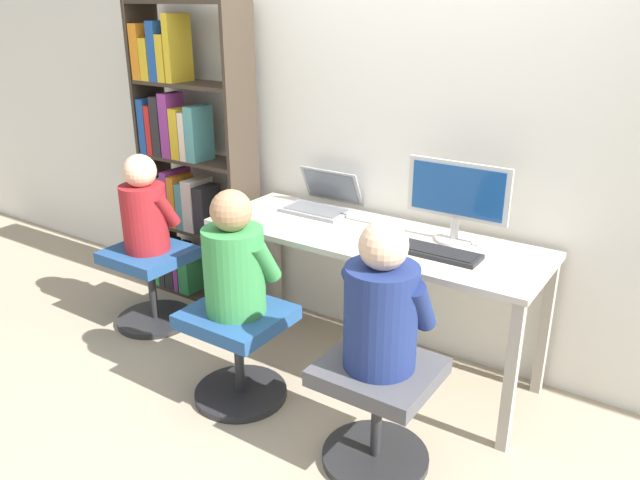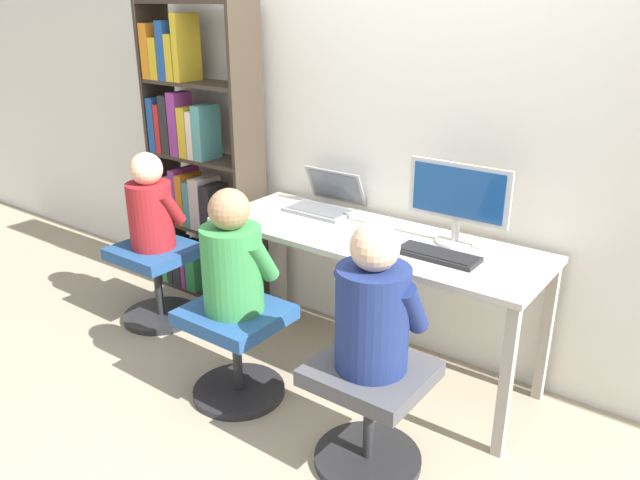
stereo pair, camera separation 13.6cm
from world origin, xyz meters
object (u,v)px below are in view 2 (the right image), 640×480
Objects in this scene: office_chair_left at (369,405)px; person_at_monitor at (373,307)px; bookshelf at (191,161)px; keyboard at (438,255)px; office_chair_right at (237,343)px; office_chair_side at (157,276)px; desktop_monitor at (458,200)px; person_at_laptop at (232,259)px; person_near_shelf at (150,206)px; laptop at (325,202)px.

office_chair_left is 0.78× the size of person_at_monitor.
keyboard is at bearing -5.92° from bookshelf.
office_chair_left and office_chair_right have the same top height.
keyboard is at bearing 35.15° from office_chair_right.
office_chair_right is 1.00× the size of office_chair_side.
person_at_monitor is (0.81, -0.03, 0.47)m from office_chair_right.
desktop_monitor reaches higher than person_at_laptop.
desktop_monitor is at bearing 15.17° from office_chair_side.
keyboard is at bearing 8.13° from person_near_shelf.
person_at_monitor reaches higher than person_at_laptop.
office_chair_right is 0.26× the size of bookshelf.
keyboard reaches higher than office_chair_left.
person_near_shelf reaches higher than office_chair_right.
office_chair_left is 1.87m from person_near_shelf.
bookshelf is (-1.09, 0.75, 0.17)m from person_at_laptop.
laptop is 1.06m from person_near_shelf.
office_chair_left is at bearing -87.84° from desktop_monitor.
desktop_monitor is 0.85× the size of person_at_laptop.
person_at_laptop is 0.32× the size of bookshelf.
office_chair_left is 1.81m from office_chair_side.
office_chair_right is (-0.81, 0.04, 0.00)m from office_chair_left.
laptop is 0.64× the size of person_near_shelf.
office_chair_left is at bearing -10.86° from office_chair_side.
office_chair_right is at bearing -144.85° from keyboard.
person_near_shelf is at bearing -164.94° from desktop_monitor.
desktop_monitor is at bearing 44.86° from person_at_laptop.
person_near_shelf is (-0.97, 0.31, 0.46)m from office_chair_right.
bookshelf is at bearing 104.68° from person_near_shelf.
desktop_monitor is 0.83× the size of person_at_monitor.
person_near_shelf is at bearing -151.36° from laptop.
laptop is 0.97× the size of keyboard.
desktop_monitor is 1.87m from bookshelf.
office_chair_right is at bearing -17.66° from person_near_shelf.
bookshelf is at bearing -176.87° from laptop.
person_at_monitor is at bearing -87.83° from desktop_monitor.
desktop_monitor is 1.08m from office_chair_left.
person_at_laptop is 1.33m from bookshelf.
desktop_monitor is 1.38× the size of laptop.
laptop is 1.18m from office_chair_side.
office_chair_left is at bearing -90.00° from person_at_monitor.
person_at_monitor is at bearing 90.00° from office_chair_left.
person_at_laptop is 1.04× the size of person_near_shelf.
person_at_monitor is at bearing -88.77° from keyboard.
person_near_shelf reaches higher than laptop.
office_chair_side is at bearing 162.76° from person_at_laptop.
person_at_monitor reaches higher than office_chair_right.
office_chair_right is (-0.80, -0.56, -0.49)m from keyboard.
office_chair_right is 0.94m from person_at_monitor.
person_at_laptop is at bearing 177.45° from person_at_monitor.
office_chair_right is 0.78× the size of person_at_monitor.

